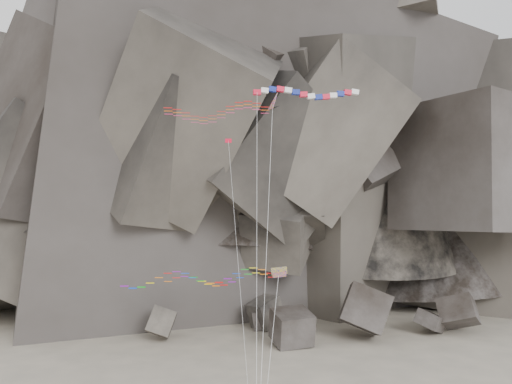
{
  "coord_description": "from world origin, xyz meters",
  "views": [
    {
      "loc": [
        -1.41,
        -44.28,
        19.97
      ],
      "look_at": [
        1.26,
        6.0,
        21.73
      ],
      "focal_mm": 35.0,
      "sensor_mm": 36.0,
      "label": 1
    }
  ],
  "objects_px": {
    "delta_kite": "(214,111)",
    "banner_kite": "(306,95)",
    "pennant_kite": "(232,193)",
    "parafoil_kite": "(196,278)"
  },
  "relations": [
    {
      "from": "delta_kite",
      "to": "banner_kite",
      "type": "distance_m",
      "value": 9.57
    },
    {
      "from": "banner_kite",
      "to": "pennant_kite",
      "type": "distance_m",
      "value": 12.16
    },
    {
      "from": "pennant_kite",
      "to": "banner_kite",
      "type": "bearing_deg",
      "value": 16.63
    },
    {
      "from": "delta_kite",
      "to": "parafoil_kite",
      "type": "xyz_separation_m",
      "value": [
        -1.46,
        -1.52,
        -14.75
      ]
    },
    {
      "from": "banner_kite",
      "to": "pennant_kite",
      "type": "bearing_deg",
      "value": -169.99
    },
    {
      "from": "delta_kite",
      "to": "banner_kite",
      "type": "relative_size",
      "value": 0.96
    },
    {
      "from": "delta_kite",
      "to": "banner_kite",
      "type": "xyz_separation_m",
      "value": [
        8.88,
        2.77,
        2.25
      ]
    },
    {
      "from": "delta_kite",
      "to": "parafoil_kite",
      "type": "relative_size",
      "value": 1.98
    },
    {
      "from": "parafoil_kite",
      "to": "pennant_kite",
      "type": "distance_m",
      "value": 8.37
    },
    {
      "from": "banner_kite",
      "to": "pennant_kite",
      "type": "xyz_separation_m",
      "value": [
        -7.18,
        -1.89,
        -9.63
      ]
    }
  ]
}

